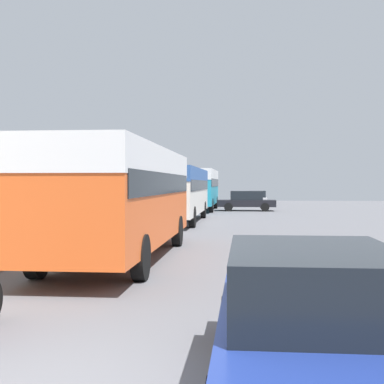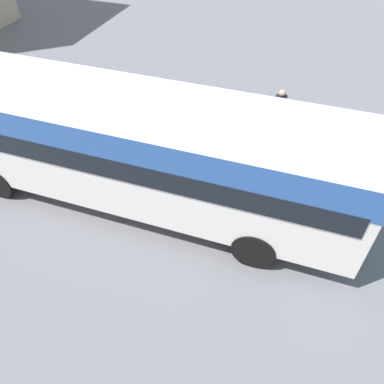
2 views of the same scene
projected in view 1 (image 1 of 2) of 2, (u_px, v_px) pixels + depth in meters
name	position (u px, v px, depth m)	size (l,w,h in m)	color
bus_lead	(122.00, 187.00, 14.65)	(2.58, 10.32, 3.03)	#EA5B23
bus_following	(177.00, 187.00, 28.60)	(2.62, 11.21, 2.88)	silver
bus_third_in_line	(198.00, 184.00, 41.09)	(2.66, 9.95, 3.12)	teal
car_crossing	(257.00, 198.00, 50.39)	(1.82, 4.19, 1.39)	#B7B7BC
car_far_curb	(247.00, 201.00, 40.37)	(4.36, 1.83, 1.51)	black
car_distant	(313.00, 317.00, 5.29)	(1.93, 4.59, 1.45)	navy
pedestrian_near_curb	(119.00, 202.00, 32.05)	(0.36, 0.36, 1.57)	#232838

